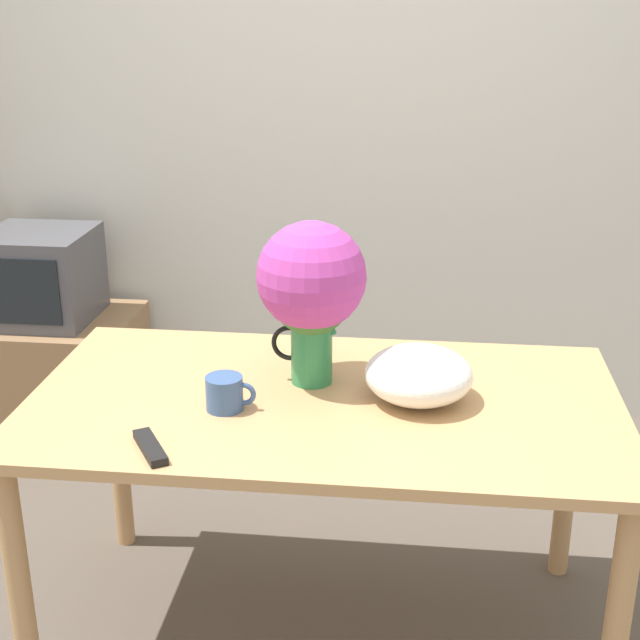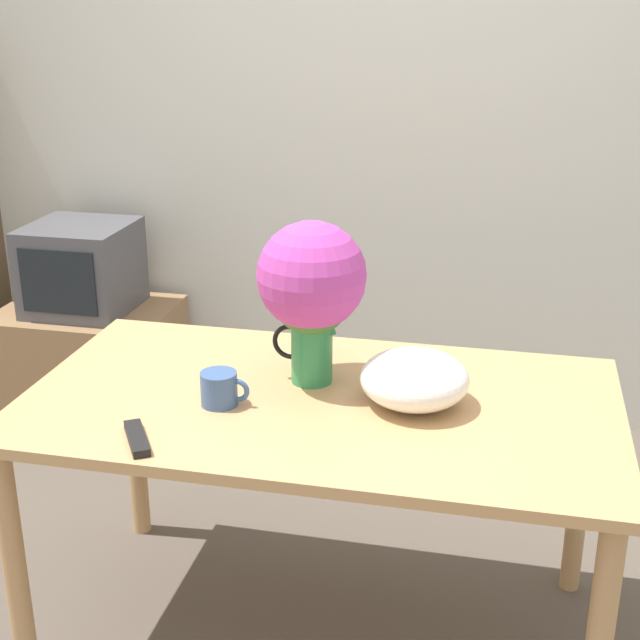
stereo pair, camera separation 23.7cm
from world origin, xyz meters
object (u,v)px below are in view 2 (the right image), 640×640
(flower_vase, at_px, (312,286))
(white_bowl, at_px, (415,379))
(coffee_mug, at_px, (220,389))
(tv_set, at_px, (82,268))

(flower_vase, xyz_separation_m, white_bowl, (0.29, -0.08, -0.20))
(coffee_mug, distance_m, white_bowl, 0.50)
(white_bowl, bearing_deg, tv_set, 142.43)
(white_bowl, distance_m, tv_set, 1.95)
(flower_vase, xyz_separation_m, tv_set, (-1.25, 1.10, -0.36))
(tv_set, bearing_deg, coffee_mug, -50.90)
(flower_vase, bearing_deg, tv_set, 138.64)
(tv_set, bearing_deg, flower_vase, -41.36)
(white_bowl, xyz_separation_m, tv_set, (-1.54, 1.18, -0.16))
(flower_vase, height_order, tv_set, flower_vase)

